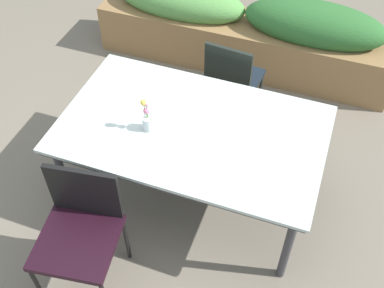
# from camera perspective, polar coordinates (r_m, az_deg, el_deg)

# --- Properties ---
(ground_plane) EXTENTS (12.00, 12.00, 0.00)m
(ground_plane) POSITION_cam_1_polar(r_m,az_deg,el_deg) (3.71, -0.84, -4.97)
(ground_plane) COLOR #756B5B
(dining_table) EXTENTS (1.77, 1.07, 0.72)m
(dining_table) POSITION_cam_1_polar(r_m,az_deg,el_deg) (3.17, 0.00, 1.36)
(dining_table) COLOR silver
(dining_table) RESTS_ON ground
(chair_far_side) EXTENTS (0.44, 0.44, 0.86)m
(chair_far_side) POSITION_cam_1_polar(r_m,az_deg,el_deg) (3.88, 4.89, 8.02)
(chair_far_side) COLOR black
(chair_far_side) RESTS_ON ground
(chair_near_left) EXTENTS (0.54, 0.54, 0.88)m
(chair_near_left) POSITION_cam_1_polar(r_m,az_deg,el_deg) (2.95, -13.44, -9.80)
(chair_near_left) COLOR black
(chair_near_left) RESTS_ON ground
(flower_vase) EXTENTS (0.08, 0.07, 0.25)m
(flower_vase) POSITION_cam_1_polar(r_m,az_deg,el_deg) (3.07, -5.46, 3.12)
(flower_vase) COLOR silver
(flower_vase) RESTS_ON dining_table
(planter_box) EXTENTS (2.83, 0.53, 0.80)m
(planter_box) POSITION_cam_1_polar(r_m,az_deg,el_deg) (4.63, 6.43, 13.44)
(planter_box) COLOR olive
(planter_box) RESTS_ON ground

